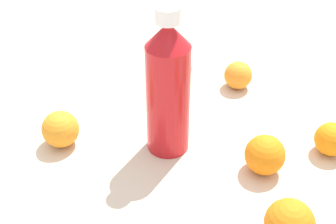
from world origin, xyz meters
TOP-DOWN VIEW (x-y plane):
  - ground_plane at (0.00, 0.00)m, footprint 2.40×2.40m
  - water_bottle at (0.03, -0.02)m, footprint 0.08×0.08m
  - orange_0 at (0.28, -0.06)m, footprint 0.06×0.06m
  - orange_1 at (-0.07, 0.16)m, footprint 0.07×0.07m
  - orange_2 at (0.15, -0.30)m, footprint 0.06×0.06m
  - orange_3 at (0.05, -0.21)m, footprint 0.07×0.07m
  - orange_4 at (0.24, 0.07)m, footprint 0.06×0.06m
  - orange_5 at (-0.08, -0.29)m, footprint 0.08×0.08m

SIDE VIEW (x-z plane):
  - ground_plane at x=0.00m, z-range 0.00..0.00m
  - orange_4 at x=0.24m, z-range 0.00..0.06m
  - orange_0 at x=0.28m, z-range 0.00..0.06m
  - orange_2 at x=0.15m, z-range 0.00..0.06m
  - orange_1 at x=-0.07m, z-range 0.00..0.07m
  - orange_3 at x=0.05m, z-range 0.00..0.07m
  - orange_5 at x=-0.08m, z-range 0.00..0.08m
  - water_bottle at x=0.03m, z-range -0.01..0.28m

